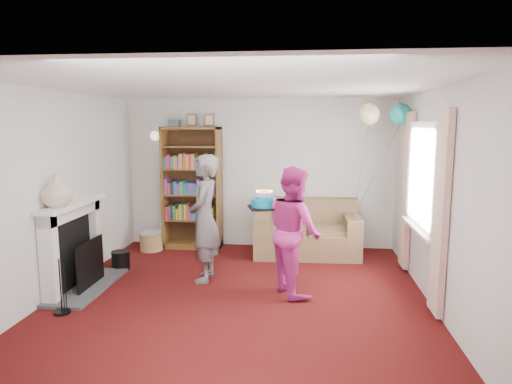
# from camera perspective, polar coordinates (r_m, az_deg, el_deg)

# --- Properties ---
(ground) EXTENTS (5.00, 5.00, 0.00)m
(ground) POSITION_cam_1_polar(r_m,az_deg,el_deg) (5.60, -2.19, -13.38)
(ground) COLOR black
(ground) RESTS_ON ground
(wall_back) EXTENTS (4.50, 0.02, 2.50)m
(wall_back) POSITION_cam_1_polar(r_m,az_deg,el_deg) (7.73, 0.42, 2.35)
(wall_back) COLOR silver
(wall_back) RESTS_ON ground
(wall_left) EXTENTS (0.02, 5.00, 2.50)m
(wall_left) POSITION_cam_1_polar(r_m,az_deg,el_deg) (6.01, -24.10, -0.23)
(wall_left) COLOR silver
(wall_left) RESTS_ON ground
(wall_right) EXTENTS (0.02, 5.00, 2.50)m
(wall_right) POSITION_cam_1_polar(r_m,az_deg,el_deg) (5.42, 22.12, -1.02)
(wall_right) COLOR silver
(wall_right) RESTS_ON ground
(ceiling) EXTENTS (4.50, 5.00, 0.01)m
(ceiling) POSITION_cam_1_polar(r_m,az_deg,el_deg) (5.20, -2.35, 13.11)
(ceiling) COLOR white
(ceiling) RESTS_ON wall_back
(fireplace) EXTENTS (0.55, 1.80, 1.12)m
(fireplace) POSITION_cam_1_polar(r_m,az_deg,el_deg) (6.24, -21.42, -6.70)
(fireplace) COLOR #3F3F42
(fireplace) RESTS_ON ground
(window_bay) EXTENTS (0.14, 2.02, 2.20)m
(window_bay) POSITION_cam_1_polar(r_m,az_deg,el_deg) (5.98, 20.02, -0.49)
(window_bay) COLOR white
(window_bay) RESTS_ON ground
(wall_sconce) EXTENTS (0.16, 0.23, 0.16)m
(wall_sconce) POSITION_cam_1_polar(r_m,az_deg,el_deg) (7.91, -12.50, 6.88)
(wall_sconce) COLOR gold
(wall_sconce) RESTS_ON ground
(bookcase) EXTENTS (0.96, 0.42, 2.24)m
(bookcase) POSITION_cam_1_polar(r_m,az_deg,el_deg) (7.75, -7.93, 0.36)
(bookcase) COLOR #472B14
(bookcase) RESTS_ON ground
(sofa) EXTENTS (1.65, 0.87, 0.87)m
(sofa) POSITION_cam_1_polar(r_m,az_deg,el_deg) (7.42, 6.35, -5.20)
(sofa) COLOR olive
(sofa) RESTS_ON ground
(wicker_basket) EXTENTS (0.37, 0.37, 0.34)m
(wicker_basket) POSITION_cam_1_polar(r_m,az_deg,el_deg) (7.80, -12.97, -6.03)
(wicker_basket) COLOR #A9874E
(wicker_basket) RESTS_ON ground
(person_striped) EXTENTS (0.43, 0.63, 1.69)m
(person_striped) POSITION_cam_1_polar(r_m,az_deg,el_deg) (6.09, -6.46, -3.29)
(person_striped) COLOR black
(person_striped) RESTS_ON ground
(person_magenta) EXTENTS (0.88, 0.96, 1.58)m
(person_magenta) POSITION_cam_1_polar(r_m,az_deg,el_deg) (5.64, 4.78, -4.81)
(person_magenta) COLOR #AF2371
(person_magenta) RESTS_ON ground
(birthday_cake) EXTENTS (0.37, 0.37, 0.22)m
(birthday_cake) POSITION_cam_1_polar(r_m,az_deg,el_deg) (5.67, 1.05, -1.37)
(birthday_cake) COLOR black
(birthday_cake) RESTS_ON ground
(balloons) EXTENTS (0.76, 0.32, 1.72)m
(balloons) POSITION_cam_1_polar(r_m,az_deg,el_deg) (6.88, 15.76, 9.34)
(balloons) COLOR #3F3F3F
(balloons) RESTS_ON ground
(mantel_vase) EXTENTS (0.46, 0.46, 0.38)m
(mantel_vase) POSITION_cam_1_polar(r_m,az_deg,el_deg) (5.81, -23.68, 0.17)
(mantel_vase) COLOR beige
(mantel_vase) RESTS_ON fireplace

